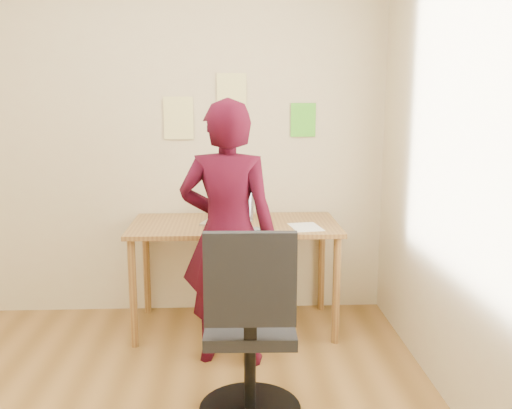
{
  "coord_description": "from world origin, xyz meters",
  "views": [
    {
      "loc": [
        0.63,
        -2.39,
        1.59
      ],
      "look_at": [
        0.78,
        0.95,
        0.95
      ],
      "focal_mm": 40.0,
      "sensor_mm": 36.0,
      "label": 1
    }
  ],
  "objects_px": {
    "desk": "(235,236)",
    "person": "(228,234)",
    "office_chair": "(250,339)",
    "phone": "(256,229)",
    "laptop": "(229,215)"
  },
  "relations": [
    {
      "from": "office_chair",
      "to": "desk",
      "type": "bearing_deg",
      "value": 94.57
    },
    {
      "from": "desk",
      "to": "person",
      "type": "distance_m",
      "value": 0.53
    },
    {
      "from": "desk",
      "to": "phone",
      "type": "bearing_deg",
      "value": -56.65
    },
    {
      "from": "office_chair",
      "to": "laptop",
      "type": "bearing_deg",
      "value": 96.42
    },
    {
      "from": "office_chair",
      "to": "phone",
      "type": "bearing_deg",
      "value": 87.08
    },
    {
      "from": "desk",
      "to": "phone",
      "type": "xyz_separation_m",
      "value": [
        0.14,
        -0.21,
        0.09
      ]
    },
    {
      "from": "desk",
      "to": "office_chair",
      "type": "distance_m",
      "value": 1.2
    },
    {
      "from": "desk",
      "to": "laptop",
      "type": "xyz_separation_m",
      "value": [
        -0.04,
        0.03,
        0.14
      ]
    },
    {
      "from": "desk",
      "to": "office_chair",
      "type": "xyz_separation_m",
      "value": [
        0.06,
        -1.18,
        -0.23
      ]
    },
    {
      "from": "person",
      "to": "laptop",
      "type": "bearing_deg",
      "value": -80.98
    },
    {
      "from": "laptop",
      "to": "person",
      "type": "bearing_deg",
      "value": -73.8
    },
    {
      "from": "phone",
      "to": "office_chair",
      "type": "height_order",
      "value": "office_chair"
    },
    {
      "from": "laptop",
      "to": "phone",
      "type": "relative_size",
      "value": 3.08
    },
    {
      "from": "desk",
      "to": "laptop",
      "type": "distance_m",
      "value": 0.15
    },
    {
      "from": "desk",
      "to": "office_chair",
      "type": "height_order",
      "value": "office_chair"
    }
  ]
}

